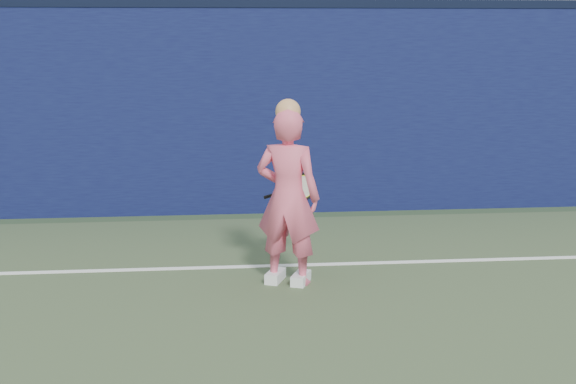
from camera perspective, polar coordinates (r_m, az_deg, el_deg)
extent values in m
cube|color=#0D103A|center=(9.95, -7.42, 5.65)|extent=(24.00, 0.40, 2.50)
cube|color=black|center=(9.91, -7.62, 13.15)|extent=(24.00, 0.42, 0.10)
imported|color=#EF5D7B|center=(7.07, 0.00, -0.39)|extent=(0.67, 0.56, 1.58)
sphere|color=tan|center=(6.96, 0.00, 5.74)|extent=(0.22, 0.22, 0.22)
cube|color=white|center=(7.23, 0.92, -6.19)|extent=(0.22, 0.30, 0.10)
cube|color=white|center=(7.29, -0.91, -6.03)|extent=(0.22, 0.30, 0.10)
torus|color=black|center=(7.54, 1.06, 0.37)|extent=(0.27, 0.12, 0.27)
torus|color=yellow|center=(7.54, 1.06, 0.37)|extent=(0.22, 0.09, 0.22)
cylinder|color=beige|center=(7.54, 1.06, 0.37)|extent=(0.22, 0.08, 0.22)
cylinder|color=black|center=(7.55, -0.47, -0.03)|extent=(0.25, 0.05, 0.09)
cylinder|color=black|center=(7.55, -1.34, -0.29)|extent=(0.11, 0.04, 0.06)
cube|color=white|center=(7.73, -7.73, -5.41)|extent=(11.00, 0.08, 0.01)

